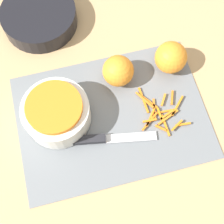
{
  "coord_description": "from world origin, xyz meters",
  "views": [
    {
      "loc": [
        -0.07,
        -0.26,
        0.75
      ],
      "look_at": [
        0.0,
        0.0,
        0.04
      ],
      "focal_mm": 50.0,
      "sensor_mm": 36.0,
      "label": 1
    }
  ],
  "objects": [
    {
      "name": "bowl_speckled",
      "position": [
        -0.13,
        0.03,
        0.05
      ],
      "size": [
        0.16,
        0.16,
        0.08
      ],
      "color": "silver",
      "rests_on": "cutting_board"
    },
    {
      "name": "orange_right",
      "position": [
        0.18,
        0.1,
        0.05
      ],
      "size": [
        0.08,
        0.08,
        0.08
      ],
      "color": "orange",
      "rests_on": "cutting_board"
    },
    {
      "name": "orange_left",
      "position": [
        0.04,
        0.1,
        0.05
      ],
      "size": [
        0.08,
        0.08,
        0.08
      ],
      "color": "orange",
      "rests_on": "cutting_board"
    },
    {
      "name": "cutting_board",
      "position": [
        0.0,
        0.0,
        0.0
      ],
      "size": [
        0.48,
        0.34,
        0.01
      ],
      "color": "slate",
      "rests_on": "ground_plane"
    },
    {
      "name": "bowl_dark",
      "position": [
        -0.13,
        0.33,
        0.03
      ],
      "size": [
        0.21,
        0.21,
        0.05
      ],
      "color": "black",
      "rests_on": "ground_plane"
    },
    {
      "name": "knife",
      "position": [
        -0.06,
        -0.05,
        0.01
      ],
      "size": [
        0.24,
        0.06,
        0.02
      ],
      "rotation": [
        0.0,
        0.0,
        -0.18
      ],
      "color": "#232328",
      "rests_on": "cutting_board"
    },
    {
      "name": "ground_plane",
      "position": [
        0.0,
        0.0,
        0.0
      ],
      "size": [
        4.0,
        4.0,
        0.0
      ],
      "primitive_type": "plane",
      "color": "tan"
    },
    {
      "name": "peel_pile",
      "position": [
        0.12,
        -0.02,
        0.01
      ],
      "size": [
        0.13,
        0.15,
        0.01
      ],
      "color": "orange",
      "rests_on": "cutting_board"
    }
  ]
}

